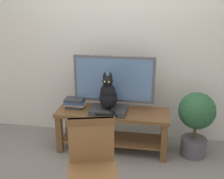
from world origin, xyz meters
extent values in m
plane|color=slate|center=(0.00, 0.00, 0.00)|extent=(12.00, 12.00, 0.00)
cube|color=beige|center=(0.00, 0.98, 1.40)|extent=(7.00, 0.12, 2.80)
cube|color=brown|center=(-0.02, 0.48, 0.49)|extent=(1.34, 0.45, 0.04)
cube|color=brown|center=(-0.64, 0.31, 0.23)|extent=(0.07, 0.07, 0.46)
cube|color=brown|center=(0.59, 0.31, 0.23)|extent=(0.07, 0.07, 0.46)
cube|color=brown|center=(-0.64, 0.66, 0.23)|extent=(0.07, 0.07, 0.46)
cube|color=brown|center=(0.59, 0.66, 0.23)|extent=(0.07, 0.07, 0.46)
cube|color=brown|center=(-0.02, 0.48, 0.14)|extent=(1.24, 0.37, 0.02)
cube|color=#4C4C51|center=(-0.02, 0.58, 0.52)|extent=(0.35, 0.20, 0.03)
cube|color=#4C4C51|center=(-0.02, 0.58, 0.57)|extent=(0.06, 0.04, 0.06)
cube|color=#4C4C51|center=(-0.02, 0.58, 0.88)|extent=(0.97, 0.05, 0.56)
cube|color=#4C6B93|center=(-0.02, 0.55, 0.88)|extent=(0.90, 0.01, 0.49)
sphere|color=#2672F2|center=(0.44, 0.55, 0.62)|extent=(0.01, 0.01, 0.01)
cube|color=#2D2D30|center=(-0.07, 0.42, 0.54)|extent=(0.42, 0.28, 0.06)
cube|color=black|center=(-0.07, 0.28, 0.54)|extent=(0.25, 0.01, 0.03)
ellipsoid|color=black|center=(-0.07, 0.42, 0.69)|extent=(0.21, 0.22, 0.25)
ellipsoid|color=black|center=(-0.07, 0.39, 0.77)|extent=(0.18, 0.14, 0.23)
sphere|color=black|center=(-0.07, 0.38, 0.91)|extent=(0.12, 0.12, 0.12)
cone|color=black|center=(-0.10, 0.38, 0.99)|extent=(0.05, 0.05, 0.07)
cone|color=black|center=(-0.03, 0.38, 0.99)|extent=(0.05, 0.05, 0.07)
sphere|color=#B2C64C|center=(-0.09, 0.33, 0.92)|extent=(0.02, 0.02, 0.02)
sphere|color=#B2C64C|center=(-0.04, 0.33, 0.92)|extent=(0.02, 0.02, 0.02)
cylinder|color=black|center=(0.00, 0.34, 0.59)|extent=(0.09, 0.18, 0.04)
cube|color=brown|center=(0.01, -0.70, 0.44)|extent=(0.49, 0.49, 0.04)
cube|color=brown|center=(-0.04, -0.53, 0.67)|extent=(0.38, 0.14, 0.41)
cube|color=brown|center=(-0.04, -0.53, 0.84)|extent=(0.40, 0.15, 0.06)
cube|color=#2D2D33|center=(-0.50, 0.52, 0.52)|extent=(0.20, 0.16, 0.03)
cube|color=beige|center=(-0.50, 0.52, 0.55)|extent=(0.25, 0.14, 0.03)
cube|color=#33477A|center=(-0.50, 0.50, 0.59)|extent=(0.24, 0.15, 0.04)
cube|color=#2D2D33|center=(-0.50, 0.50, 0.62)|extent=(0.23, 0.16, 0.02)
cylinder|color=#47474C|center=(0.95, 0.51, 0.11)|extent=(0.30, 0.30, 0.22)
cylinder|color=#332319|center=(0.95, 0.51, 0.21)|extent=(0.27, 0.27, 0.02)
cylinder|color=#4C3823|center=(0.95, 0.51, 0.31)|extent=(0.04, 0.04, 0.18)
sphere|color=#234C2D|center=(0.95, 0.51, 0.57)|extent=(0.42, 0.42, 0.42)
camera|label=1|loc=(0.48, -2.54, 1.81)|focal=44.62mm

